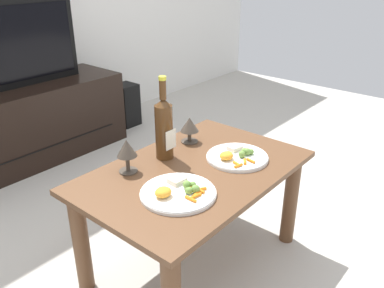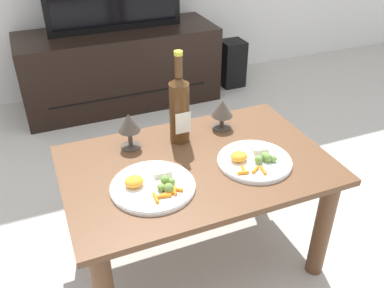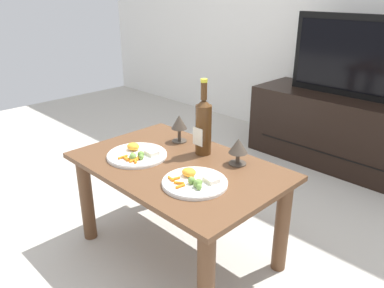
% 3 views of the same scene
% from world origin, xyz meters
% --- Properties ---
extents(ground_plane, '(6.40, 6.40, 0.00)m').
position_xyz_m(ground_plane, '(0.00, 0.00, 0.00)').
color(ground_plane, '#B7B2A8').
extents(dining_table, '(1.00, 0.65, 0.51)m').
position_xyz_m(dining_table, '(0.00, 0.00, 0.40)').
color(dining_table, brown).
rests_on(dining_table, ground_plane).
extents(tv_stand, '(1.38, 0.50, 0.54)m').
position_xyz_m(tv_stand, '(0.09, 1.62, 0.27)').
color(tv_stand, black).
rests_on(tv_stand, ground_plane).
extents(tv_screen, '(0.92, 0.05, 0.58)m').
position_xyz_m(tv_screen, '(0.09, 1.62, 0.83)').
color(tv_screen, black).
rests_on(tv_screen, tv_stand).
extents(floor_speaker, '(0.18, 0.18, 0.36)m').
position_xyz_m(floor_speaker, '(0.98, 1.59, 0.18)').
color(floor_speaker, black).
rests_on(floor_speaker, ground_plane).
extents(wine_bottle, '(0.08, 0.08, 0.38)m').
position_xyz_m(wine_bottle, '(0.00, 0.18, 0.66)').
color(wine_bottle, '#4C2D14').
rests_on(wine_bottle, dining_table).
extents(goblet_left, '(0.09, 0.09, 0.15)m').
position_xyz_m(goblet_left, '(-0.20, 0.20, 0.61)').
color(goblet_left, '#473D33').
rests_on(goblet_left, dining_table).
extents(goblet_right, '(0.09, 0.09, 0.13)m').
position_xyz_m(goblet_right, '(0.20, 0.20, 0.59)').
color(goblet_right, '#473D33').
rests_on(goblet_right, dining_table).
extents(dinner_plate_left, '(0.30, 0.30, 0.05)m').
position_xyz_m(dinner_plate_left, '(-0.20, -0.09, 0.52)').
color(dinner_plate_left, white).
rests_on(dinner_plate_left, dining_table).
extents(dinner_plate_right, '(0.28, 0.28, 0.05)m').
position_xyz_m(dinner_plate_right, '(0.20, -0.09, 0.52)').
color(dinner_plate_right, white).
rests_on(dinner_plate_right, dining_table).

